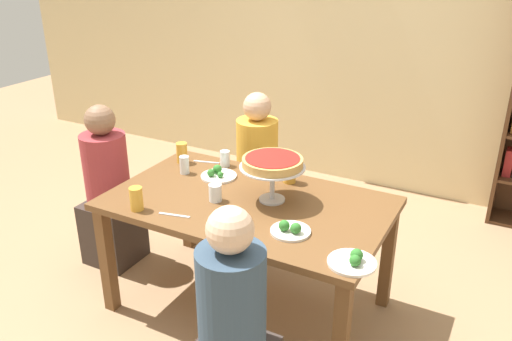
{
  "coord_description": "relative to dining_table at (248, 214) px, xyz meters",
  "views": [
    {
      "loc": [
        1.32,
        -2.36,
        2.11
      ],
      "look_at": [
        0.0,
        0.1,
        0.89
      ],
      "focal_mm": 36.93,
      "sensor_mm": 36.0,
      "label": 1
    }
  ],
  "objects": [
    {
      "name": "ground_plane",
      "position": [
        0.0,
        0.0,
        -0.65
      ],
      "size": [
        12.0,
        12.0,
        0.0
      ],
      "primitive_type": "plane",
      "color": "#9E7A56"
    },
    {
      "name": "water_glass_clear_near",
      "position": [
        -0.38,
        0.37,
        0.14
      ],
      "size": [
        0.06,
        0.06,
        0.11
      ],
      "primitive_type": "cylinder",
      "color": "white",
      "rests_on": "dining_table"
    },
    {
      "name": "dining_table",
      "position": [
        0.0,
        0.0,
        0.0
      ],
      "size": [
        1.6,
        0.96,
        0.74
      ],
      "color": "brown",
      "rests_on": "ground_plane"
    },
    {
      "name": "beer_glass_amber_tall",
      "position": [
        -0.66,
        0.29,
        0.16
      ],
      "size": [
        0.07,
        0.07,
        0.14
      ],
      "primitive_type": "cylinder",
      "color": "gold",
      "rests_on": "dining_table"
    },
    {
      "name": "salad_plate_far_diner",
      "position": [
        0.74,
        -0.34,
        0.11
      ],
      "size": [
        0.23,
        0.23,
        0.07
      ],
      "color": "white",
      "rests_on": "dining_table"
    },
    {
      "name": "beer_glass_amber_short",
      "position": [
        -0.49,
        -0.39,
        0.15
      ],
      "size": [
        0.07,
        0.07,
        0.13
      ],
      "primitive_type": "cylinder",
      "color": "gold",
      "rests_on": "dining_table"
    },
    {
      "name": "salad_plate_spare",
      "position": [
        0.37,
        -0.22,
        0.11
      ],
      "size": [
        0.21,
        0.21,
        0.07
      ],
      "color": "white",
      "rests_on": "dining_table"
    },
    {
      "name": "rear_partition",
      "position": [
        0.0,
        2.2,
        0.75
      ],
      "size": [
        8.0,
        0.12,
        2.8
      ],
      "primitive_type": "cube",
      "color": "beige",
      "rests_on": "ground_plane"
    },
    {
      "name": "salad_plate_near_diner",
      "position": [
        -0.33,
        0.2,
        0.11
      ],
      "size": [
        0.23,
        0.23,
        0.07
      ],
      "color": "white",
      "rests_on": "dining_table"
    },
    {
      "name": "diner_far_left",
      "position": [
        -0.35,
        0.76,
        -0.16
      ],
      "size": [
        0.34,
        0.34,
        1.15
      ],
      "rotation": [
        0.0,
        0.0,
        -1.57
      ],
      "color": "#382D28",
      "rests_on": "ground_plane"
    },
    {
      "name": "diner_head_west",
      "position": [
        -1.1,
        0.02,
        -0.16
      ],
      "size": [
        0.34,
        0.34,
        1.15
      ],
      "color": "#382D28",
      "rests_on": "ground_plane"
    },
    {
      "name": "beer_glass_amber_spare",
      "position": [
        0.1,
        0.34,
        0.17
      ],
      "size": [
        0.08,
        0.08,
        0.16
      ],
      "primitive_type": "cylinder",
      "color": "gold",
      "rests_on": "dining_table"
    },
    {
      "name": "water_glass_clear_far",
      "position": [
        -0.55,
        0.15,
        0.15
      ],
      "size": [
        0.06,
        0.06,
        0.12
      ],
      "primitive_type": "cylinder",
      "color": "white",
      "rests_on": "dining_table"
    },
    {
      "name": "deep_dish_pizza_stand",
      "position": [
        0.12,
        0.07,
        0.31
      ],
      "size": [
        0.37,
        0.37,
        0.26
      ],
      "color": "silver",
      "rests_on": "dining_table"
    },
    {
      "name": "cutlery_fork_far",
      "position": [
        -0.26,
        -0.35,
        0.09
      ],
      "size": [
        0.18,
        0.05,
        0.0
      ],
      "primitive_type": "cube",
      "rotation": [
        0.0,
        0.0,
        0.21
      ],
      "color": "silver",
      "rests_on": "dining_table"
    },
    {
      "name": "cutlery_fork_near",
      "position": [
        -0.52,
        0.37,
        0.09
      ],
      "size": [
        0.18,
        0.06,
        0.0
      ],
      "primitive_type": "cube",
      "rotation": [
        0.0,
        0.0,
        3.4
      ],
      "color": "silver",
      "rests_on": "dining_table"
    },
    {
      "name": "water_glass_clear_spare",
      "position": [
        -0.16,
        -0.09,
        0.14
      ],
      "size": [
        0.07,
        0.07,
        0.1
      ],
      "primitive_type": "cylinder",
      "color": "white",
      "rests_on": "dining_table"
    },
    {
      "name": "cutlery_knife_near",
      "position": [
        0.07,
        -0.33,
        0.09
      ],
      "size": [
        0.17,
        0.08,
        0.0
      ],
      "primitive_type": "cube",
      "rotation": [
        0.0,
        0.0,
        0.38
      ],
      "color": "silver",
      "rests_on": "dining_table"
    },
    {
      "name": "diner_near_right",
      "position": [
        0.36,
        -0.79,
        -0.16
      ],
      "size": [
        0.34,
        0.34,
        1.15
      ],
      "rotation": [
        0.0,
        0.0,
        1.57
      ],
      "color": "#382D28",
      "rests_on": "ground_plane"
    }
  ]
}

